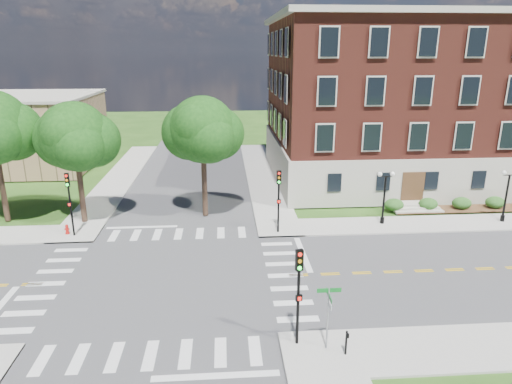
{
  "coord_description": "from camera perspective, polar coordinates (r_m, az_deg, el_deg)",
  "views": [
    {
      "loc": [
        3.55,
        -25.13,
        13.35
      ],
      "look_at": [
        5.89,
        7.24,
        3.2
      ],
      "focal_mm": 32.0,
      "sensor_mm": 36.0,
      "label": 1
    }
  ],
  "objects": [
    {
      "name": "twin_lamp_east",
      "position": [
        41.22,
        28.85,
        -0.08
      ],
      "size": [
        1.36,
        0.36,
        4.23
      ],
      "color": "black",
      "rests_on": "ground"
    },
    {
      "name": "shrub_row",
      "position": [
        44.94,
        27.59,
        -1.96
      ],
      "size": [
        18.0,
        2.0,
        1.3
      ],
      "primitive_type": null,
      "color": "#204517",
      "rests_on": "ground"
    },
    {
      "name": "traffic_signal_ne",
      "position": [
        33.76,
        2.85,
        -0.18
      ],
      "size": [
        0.34,
        0.37,
        4.8
      ],
      "color": "black",
      "rests_on": "ground"
    },
    {
      "name": "crosswalk_east",
      "position": [
        28.69,
        3.72,
        -10.4
      ],
      "size": [
        2.2,
        10.2,
        0.02
      ],
      "primitive_type": null,
      "color": "silver",
      "rests_on": "ground"
    },
    {
      "name": "sidewalk_nw",
      "position": [
        46.64,
        -27.87,
        -1.27
      ],
      "size": [
        34.0,
        34.0,
        0.12
      ],
      "color": "#9E9B93",
      "rests_on": "ground"
    },
    {
      "name": "tree_d",
      "position": [
        36.62,
        -6.7,
        7.71
      ],
      "size": [
        5.33,
        5.33,
        9.85
      ],
      "color": "black",
      "rests_on": "ground"
    },
    {
      "name": "road_ns",
      "position": [
        28.67,
        -10.95,
        -10.71
      ],
      "size": [
        12.0,
        90.0,
        0.01
      ],
      "primitive_type": "cube",
      "color": "#3D3D3F",
      "rests_on": "ground"
    },
    {
      "name": "main_building",
      "position": [
        51.61,
        19.59,
        10.82
      ],
      "size": [
        30.6,
        22.4,
        16.5
      ],
      "color": "#AEAA9A",
      "rests_on": "ground"
    },
    {
      "name": "tree_c",
      "position": [
        37.62,
        -21.71,
        6.44
      ],
      "size": [
        5.33,
        5.33,
        9.58
      ],
      "color": "black",
      "rests_on": "ground"
    },
    {
      "name": "stop_bar_east",
      "position": [
        31.58,
        5.89,
        -7.74
      ],
      "size": [
        0.4,
        5.5,
        0.0
      ],
      "primitive_type": "cube",
      "color": "silver",
      "rests_on": "ground"
    },
    {
      "name": "ground",
      "position": [
        28.67,
        -10.95,
        -10.72
      ],
      "size": [
        160.0,
        160.0,
        0.0
      ],
      "primitive_type": "plane",
      "color": "#244814",
      "rests_on": "ground"
    },
    {
      "name": "traffic_signal_se",
      "position": [
        21.1,
        5.35,
        -11.51
      ],
      "size": [
        0.37,
        0.43,
        4.8
      ],
      "color": "black",
      "rests_on": "ground"
    },
    {
      "name": "fire_hydrant",
      "position": [
        37.11,
        -22.54,
        -4.35
      ],
      "size": [
        0.35,
        0.35,
        0.75
      ],
      "color": "red",
      "rests_on": "ground"
    },
    {
      "name": "sidewalk_ne",
      "position": [
        44.24,
        11.57,
        -0.48
      ],
      "size": [
        34.0,
        34.0,
        0.12
      ],
      "color": "#9E9B93",
      "rests_on": "ground"
    },
    {
      "name": "push_button_post",
      "position": [
        21.96,
        11.23,
        -17.87
      ],
      "size": [
        0.14,
        0.21,
        1.2
      ],
      "color": "black",
      "rests_on": "ground"
    },
    {
      "name": "traffic_signal_nw",
      "position": [
        35.75,
        -22.31,
        -0.49
      ],
      "size": [
        0.37,
        0.42,
        4.8
      ],
      "color": "black",
      "rests_on": "ground"
    },
    {
      "name": "road_ew",
      "position": [
        28.67,
        -10.95,
        -10.71
      ],
      "size": [
        90.0,
        12.0,
        0.01
      ],
      "primitive_type": "cube",
      "color": "#3D3D3F",
      "rests_on": "ground"
    },
    {
      "name": "street_sign_pole",
      "position": [
        21.4,
        9.05,
        -13.93
      ],
      "size": [
        1.1,
        1.1,
        3.1
      ],
      "color": "gray",
      "rests_on": "ground"
    },
    {
      "name": "secondary_building",
      "position": [
        61.43,
        -28.87,
        6.73
      ],
      "size": [
        20.4,
        15.4,
        8.3
      ],
      "color": "#90754F",
      "rests_on": "ground"
    },
    {
      "name": "twin_lamp_west",
      "position": [
        37.06,
        15.75,
        -0.3
      ],
      "size": [
        1.36,
        0.36,
        4.23
      ],
      "color": "black",
      "rests_on": "ground"
    }
  ]
}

